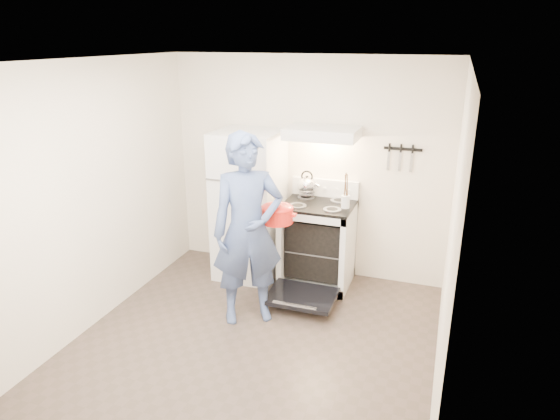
# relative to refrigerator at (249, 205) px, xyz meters

# --- Properties ---
(floor) EXTENTS (3.60, 3.60, 0.00)m
(floor) POSITION_rel_refrigerator_xyz_m (0.58, -1.45, -0.85)
(floor) COLOR #4A3B34
(floor) RESTS_ON ground
(back_wall) EXTENTS (3.20, 0.02, 2.50)m
(back_wall) POSITION_rel_refrigerator_xyz_m (0.58, 0.35, 0.40)
(back_wall) COLOR beige
(back_wall) RESTS_ON ground
(refrigerator) EXTENTS (0.70, 0.70, 1.70)m
(refrigerator) POSITION_rel_refrigerator_xyz_m (0.00, 0.00, 0.00)
(refrigerator) COLOR silver
(refrigerator) RESTS_ON floor
(stove_body) EXTENTS (0.76, 0.65, 0.92)m
(stove_body) POSITION_rel_refrigerator_xyz_m (0.81, 0.02, -0.39)
(stove_body) COLOR silver
(stove_body) RESTS_ON floor
(cooktop) EXTENTS (0.76, 0.65, 0.03)m
(cooktop) POSITION_rel_refrigerator_xyz_m (0.81, 0.02, 0.09)
(cooktop) COLOR black
(cooktop) RESTS_ON stove_body
(backsplash) EXTENTS (0.76, 0.07, 0.20)m
(backsplash) POSITION_rel_refrigerator_xyz_m (0.81, 0.31, 0.20)
(backsplash) COLOR silver
(backsplash) RESTS_ON cooktop
(oven_door) EXTENTS (0.70, 0.54, 0.04)m
(oven_door) POSITION_rel_refrigerator_xyz_m (0.81, -0.57, -0.72)
(oven_door) COLOR black
(oven_door) RESTS_ON floor
(oven_rack) EXTENTS (0.60, 0.52, 0.01)m
(oven_rack) POSITION_rel_refrigerator_xyz_m (0.81, 0.02, -0.41)
(oven_rack) COLOR slate
(oven_rack) RESTS_ON stove_body
(range_hood) EXTENTS (0.76, 0.50, 0.12)m
(range_hood) POSITION_rel_refrigerator_xyz_m (0.81, 0.10, 0.86)
(range_hood) COLOR silver
(range_hood) RESTS_ON back_wall
(knife_strip) EXTENTS (0.40, 0.02, 0.03)m
(knife_strip) POSITION_rel_refrigerator_xyz_m (1.63, 0.33, 0.70)
(knife_strip) COLOR black
(knife_strip) RESTS_ON back_wall
(pizza_stone) EXTENTS (0.31, 0.31, 0.02)m
(pizza_stone) POSITION_rel_refrigerator_xyz_m (0.75, 0.04, -0.40)
(pizza_stone) COLOR #8A6750
(pizza_stone) RESTS_ON oven_rack
(tea_kettle) EXTENTS (0.25, 0.21, 0.31)m
(tea_kettle) POSITION_rel_refrigerator_xyz_m (0.62, 0.20, 0.25)
(tea_kettle) COLOR silver
(tea_kettle) RESTS_ON cooktop
(utensil_jar) EXTENTS (0.10, 0.10, 0.13)m
(utensil_jar) POSITION_rel_refrigerator_xyz_m (1.13, -0.10, 0.20)
(utensil_jar) COLOR silver
(utensil_jar) RESTS_ON cooktop
(person) EXTENTS (0.82, 0.75, 1.87)m
(person) POSITION_rel_refrigerator_xyz_m (0.38, -0.93, 0.09)
(person) COLOR navy
(person) RESTS_ON floor
(dutch_oven) EXTENTS (0.38, 0.31, 0.25)m
(dutch_oven) POSITION_rel_refrigerator_xyz_m (0.59, -0.70, 0.19)
(dutch_oven) COLOR red
(dutch_oven) RESTS_ON person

